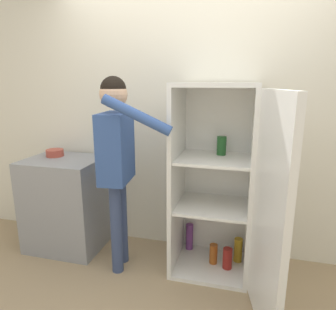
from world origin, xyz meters
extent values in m
cube|color=silver|center=(0.00, 0.98, 1.27)|extent=(7.00, 0.06, 2.55)
cube|color=white|center=(0.25, 0.64, 0.02)|extent=(0.66, 0.58, 0.04)
cube|color=white|center=(0.25, 0.64, 1.60)|extent=(0.66, 0.58, 0.04)
cube|color=white|center=(0.25, 0.91, 0.81)|extent=(0.66, 0.03, 1.55)
cube|color=white|center=(-0.06, 0.64, 0.81)|extent=(0.04, 0.58, 1.55)
cube|color=white|center=(0.56, 0.64, 0.81)|extent=(0.03, 0.58, 1.55)
cube|color=white|center=(0.25, 0.64, 0.58)|extent=(0.59, 0.51, 0.02)
cube|color=white|center=(0.25, 0.64, 1.01)|extent=(0.59, 0.51, 0.02)
cube|color=white|center=(0.67, 0.03, 0.81)|extent=(0.18, 0.65, 1.55)
cylinder|color=maroon|center=(0.40, 0.60, 0.13)|extent=(0.08, 0.08, 0.19)
cylinder|color=#B78C1E|center=(0.49, 0.73, 0.15)|extent=(0.07, 0.07, 0.22)
cylinder|color=#9E4C19|center=(0.28, 0.64, 0.12)|extent=(0.07, 0.07, 0.18)
cylinder|color=#723884|center=(0.02, 0.82, 0.16)|extent=(0.07, 0.07, 0.26)
cylinder|color=#1E5123|center=(0.30, 0.75, 1.10)|extent=(0.08, 0.08, 0.16)
cylinder|color=#384770|center=(-0.55, 0.52, 0.41)|extent=(0.10, 0.10, 0.81)
cylinder|color=#384770|center=(-0.53, 0.36, 0.41)|extent=(0.10, 0.10, 0.81)
cube|color=#335193|center=(-0.54, 0.44, 1.10)|extent=(0.25, 0.41, 0.57)
sphere|color=#DBAD89|center=(-0.54, 0.44, 1.53)|extent=(0.22, 0.22, 0.22)
sphere|color=black|center=(-0.54, 0.44, 1.57)|extent=(0.21, 0.21, 0.21)
cylinder|color=#335193|center=(-0.56, 0.66, 1.07)|extent=(0.08, 0.08, 0.54)
cylinder|color=#335193|center=(-0.27, 0.25, 1.39)|extent=(0.53, 0.13, 0.30)
cube|color=gray|center=(-1.19, 0.64, 0.45)|extent=(0.71, 0.57, 0.91)
cylinder|color=#B24738|center=(-1.33, 0.72, 0.94)|extent=(0.17, 0.17, 0.07)
camera|label=1|loc=(0.49, -1.78, 1.63)|focal=32.00mm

